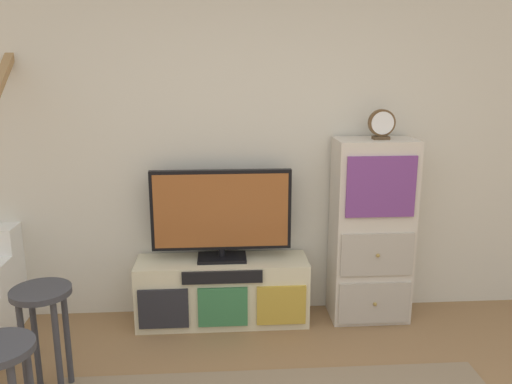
# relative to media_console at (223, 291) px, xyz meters

# --- Properties ---
(back_wall) EXTENTS (6.40, 0.12, 2.70)m
(back_wall) POSITION_rel_media_console_xyz_m (0.30, 0.27, 1.10)
(back_wall) COLOR beige
(back_wall) RESTS_ON ground_plane
(media_console) EXTENTS (1.27, 0.38, 0.49)m
(media_console) POSITION_rel_media_console_xyz_m (0.00, 0.00, 0.00)
(media_console) COLOR beige
(media_console) RESTS_ON ground_plane
(television) EXTENTS (1.02, 0.22, 0.68)m
(television) POSITION_rel_media_console_xyz_m (0.00, 0.02, 0.61)
(television) COLOR black
(television) RESTS_ON media_console
(side_cabinet) EXTENTS (0.58, 0.38, 1.39)m
(side_cabinet) POSITION_rel_media_console_xyz_m (1.12, 0.01, 0.45)
(side_cabinet) COLOR beige
(side_cabinet) RESTS_ON ground_plane
(desk_clock) EXTENTS (0.19, 0.08, 0.21)m
(desk_clock) POSITION_rel_media_console_xyz_m (1.15, -0.00, 1.25)
(desk_clock) COLOR #4C3823
(desk_clock) RESTS_ON side_cabinet
(bar_stool_near) EXTENTS (0.34, 0.34, 0.69)m
(bar_stool_near) POSITION_rel_media_console_xyz_m (-1.02, -1.47, 0.27)
(bar_stool_near) COLOR #333338
(bar_stool_near) RESTS_ON ground_plane
(bar_stool_far) EXTENTS (0.34, 0.34, 0.67)m
(bar_stool_far) POSITION_rel_media_console_xyz_m (-1.03, -0.83, 0.26)
(bar_stool_far) COLOR #333338
(bar_stool_far) RESTS_ON ground_plane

